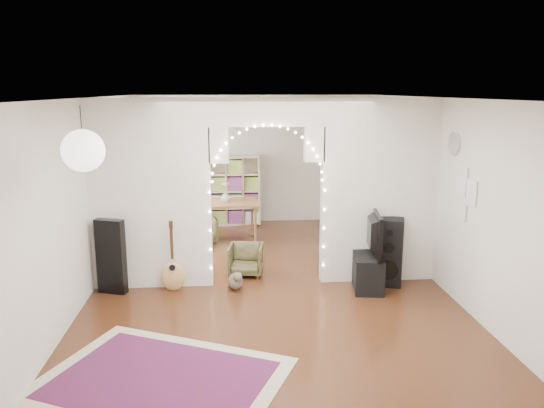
{
  "coord_description": "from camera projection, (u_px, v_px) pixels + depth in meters",
  "views": [
    {
      "loc": [
        -0.55,
        -7.47,
        2.81
      ],
      "look_at": [
        0.1,
        0.3,
        1.12
      ],
      "focal_mm": 35.0,
      "sensor_mm": 36.0,
      "label": 1
    }
  ],
  "objects": [
    {
      "name": "bookcase",
      "position": [
        226.0,
        191.0,
        11.12
      ],
      "size": [
        1.46,
        0.62,
        1.46
      ],
      "primitive_type": "cube",
      "rotation": [
        0.0,
        0.0,
        0.19
      ],
      "color": "#CDB594",
      "rests_on": "floor"
    },
    {
      "name": "picture_frames",
      "position": [
        464.0,
        193.0,
        6.83
      ],
      "size": [
        0.02,
        0.5,
        0.7
      ],
      "primitive_type": null,
      "color": "white",
      "rests_on": "wall_right"
    },
    {
      "name": "tabby_cat",
      "position": [
        236.0,
        281.0,
        7.59
      ],
      "size": [
        0.27,
        0.48,
        0.31
      ],
      "rotation": [
        0.0,
        0.0,
        0.23
      ],
      "color": "brown",
      "rests_on": "floor"
    },
    {
      "name": "dining_table",
      "position": [
        226.0,
        206.0,
        9.91
      ],
      "size": [
        1.24,
        0.86,
        0.76
      ],
      "rotation": [
        0.0,
        0.0,
        0.05
      ],
      "color": "brown",
      "rests_on": "floor"
    },
    {
      "name": "wall_clock",
      "position": [
        455.0,
        144.0,
        7.09
      ],
      "size": [
        0.03,
        0.31,
        0.31
      ],
      "primitive_type": "cylinder",
      "rotation": [
        0.0,
        1.57,
        0.0
      ],
      "color": "white",
      "rests_on": "wall_right"
    },
    {
      "name": "ceiling",
      "position": [
        267.0,
        98.0,
        7.35
      ],
      "size": [
        5.0,
        7.5,
        0.02
      ],
      "primitive_type": "cube",
      "color": "white",
      "rests_on": "wall_back"
    },
    {
      "name": "wall_left",
      "position": [
        89.0,
        196.0,
        7.43
      ],
      "size": [
        0.02,
        7.5,
        2.7
      ],
      "primitive_type": "cube",
      "color": "silver",
      "rests_on": "floor"
    },
    {
      "name": "wall_right",
      "position": [
        435.0,
        190.0,
        7.84
      ],
      "size": [
        0.02,
        7.5,
        2.7
      ],
      "primitive_type": "cube",
      "color": "silver",
      "rests_on": "floor"
    },
    {
      "name": "wall_front",
      "position": [
        304.0,
        288.0,
        3.98
      ],
      "size": [
        5.0,
        0.02,
        2.7
      ],
      "primitive_type": "cube",
      "color": "silver",
      "rests_on": "floor"
    },
    {
      "name": "acoustic_guitar",
      "position": [
        173.0,
        265.0,
        7.48
      ],
      "size": [
        0.36,
        0.15,
        0.87
      ],
      "rotation": [
        0.0,
        0.0,
        -0.09
      ],
      "color": "tan",
      "rests_on": "floor"
    },
    {
      "name": "wall_back",
      "position": [
        254.0,
        160.0,
        11.28
      ],
      "size": [
        5.0,
        0.02,
        2.7
      ],
      "primitive_type": "cube",
      "color": "silver",
      "rests_on": "floor"
    },
    {
      "name": "fairy_lights",
      "position": [
        268.0,
        181.0,
        7.46
      ],
      "size": [
        1.64,
        0.04,
        1.6
      ],
      "primitive_type": null,
      "color": "#FFEABF",
      "rests_on": "divider_wall"
    },
    {
      "name": "area_rug",
      "position": [
        161.0,
        379.0,
        5.23
      ],
      "size": [
        2.83,
        2.55,
        0.02
      ],
      "primitive_type": "cube",
      "rotation": [
        0.0,
        0.0,
        -0.44
      ],
      "color": "maroon",
      "rests_on": "floor"
    },
    {
      "name": "paper_lantern",
      "position": [
        83.0,
        151.0,
        4.95
      ],
      "size": [
        0.4,
        0.4,
        0.4
      ],
      "primitive_type": "sphere",
      "color": "white",
      "rests_on": "ceiling"
    },
    {
      "name": "dining_chair_left",
      "position": [
        201.0,
        230.0,
        9.87
      ],
      "size": [
        0.66,
        0.67,
        0.5
      ],
      "primitive_type": "imported",
      "rotation": [
        0.0,
        0.0,
        0.24
      ],
      "color": "#494124",
      "rests_on": "floor"
    },
    {
      "name": "guitar_case",
      "position": [
        111.0,
        257.0,
        7.38
      ],
      "size": [
        0.43,
        0.26,
        1.06
      ],
      "primitive_type": "cube",
      "rotation": [
        0.0,
        0.0,
        -0.32
      ],
      "color": "black",
      "rests_on": "floor"
    },
    {
      "name": "media_console",
      "position": [
        367.0,
        269.0,
        7.74
      ],
      "size": [
        0.55,
        1.05,
        0.5
      ],
      "primitive_type": "cube",
      "rotation": [
        0.0,
        0.0,
        -0.15
      ],
      "color": "black",
      "rests_on": "floor"
    },
    {
      "name": "divider_wall",
      "position": [
        267.0,
        188.0,
        7.62
      ],
      "size": [
        5.0,
        0.2,
        2.7
      ],
      "color": "silver",
      "rests_on": "floor"
    },
    {
      "name": "flower_vase",
      "position": [
        226.0,
        197.0,
        9.88
      ],
      "size": [
        0.19,
        0.19,
        0.19
      ],
      "primitive_type": "imported",
      "rotation": [
        0.0,
        0.0,
        0.05
      ],
      "color": "silver",
      "rests_on": "dining_table"
    },
    {
      "name": "floor",
      "position": [
        267.0,
        282.0,
        7.92
      ],
      "size": [
        7.5,
        7.5,
        0.0
      ],
      "primitive_type": "plane",
      "color": "black",
      "rests_on": "ground"
    },
    {
      "name": "tv",
      "position": [
        368.0,
        232.0,
        7.62
      ],
      "size": [
        0.3,
        1.08,
        0.62
      ],
      "primitive_type": "imported",
      "rotation": [
        0.0,
        0.0,
        1.42
      ],
      "color": "black",
      "rests_on": "media_console"
    },
    {
      "name": "ceiling_fan",
      "position": [
        258.0,
        113.0,
        9.36
      ],
      "size": [
        1.1,
        1.1,
        0.3
      ],
      "primitive_type": null,
      "color": "#AA9038",
      "rests_on": "ceiling"
    },
    {
      "name": "window",
      "position": [
        117.0,
        167.0,
        9.15
      ],
      "size": [
        0.04,
        1.2,
        1.4
      ],
      "primitive_type": "cube",
      "color": "white",
      "rests_on": "wall_left"
    },
    {
      "name": "floor_speaker",
      "position": [
        389.0,
        252.0,
        7.71
      ],
      "size": [
        0.47,
        0.43,
        0.99
      ],
      "rotation": [
        0.0,
        0.0,
        -0.31
      ],
      "color": "black",
      "rests_on": "floor"
    },
    {
      "name": "dining_chair_right",
      "position": [
        246.0,
        260.0,
        8.18
      ],
      "size": [
        0.58,
        0.59,
        0.48
      ],
      "primitive_type": "imported",
      "rotation": [
        0.0,
        0.0,
        -0.14
      ],
      "color": "#494124",
      "rests_on": "floor"
    }
  ]
}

